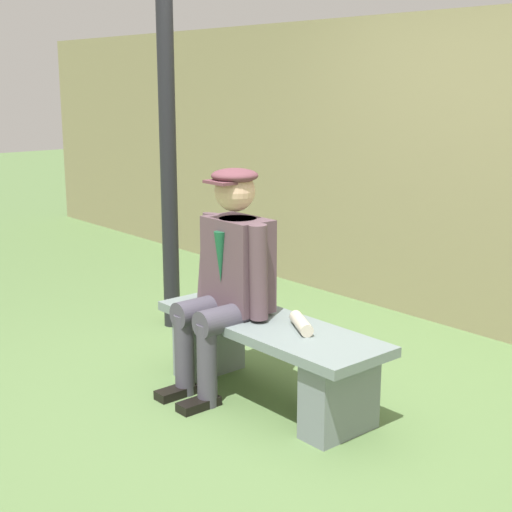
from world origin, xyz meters
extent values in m
plane|color=#587743|center=(0.00, 0.00, 0.00)|extent=(30.00, 30.00, 0.00)
cube|color=slate|center=(0.00, 0.00, 0.42)|extent=(1.44, 0.48, 0.05)
cube|color=slate|center=(-0.54, 0.00, 0.20)|extent=(0.19, 0.40, 0.40)
cube|color=slate|center=(0.54, 0.00, 0.20)|extent=(0.19, 0.40, 0.40)
cube|color=#574049|center=(0.26, 0.00, 0.73)|extent=(0.38, 0.24, 0.52)
cylinder|color=#1E2338|center=(0.26, 0.00, 0.96)|extent=(0.21, 0.21, 0.06)
cone|color=#195938|center=(0.26, 0.12, 0.78)|extent=(0.07, 0.07, 0.29)
sphere|color=#DBAD8C|center=(0.26, 0.02, 1.14)|extent=(0.22, 0.22, 0.22)
ellipsoid|color=brown|center=(0.26, 0.02, 1.22)|extent=(0.26, 0.26, 0.08)
cube|color=brown|center=(0.26, 0.12, 1.19)|extent=(0.18, 0.10, 0.02)
cylinder|color=#464350|center=(0.15, 0.15, 0.47)|extent=(0.15, 0.39, 0.15)
cylinder|color=#464350|center=(0.15, 0.30, 0.23)|extent=(0.11, 0.11, 0.47)
cube|color=black|center=(0.15, 0.36, 0.03)|extent=(0.10, 0.24, 0.05)
cylinder|color=#574049|center=(0.04, 0.04, 0.73)|extent=(0.11, 0.12, 0.52)
cylinder|color=#464350|center=(0.36, 0.15, 0.47)|extent=(0.15, 0.39, 0.15)
cylinder|color=#464350|center=(0.36, 0.30, 0.23)|extent=(0.11, 0.11, 0.47)
cube|color=black|center=(0.36, 0.36, 0.03)|extent=(0.10, 0.24, 0.05)
cylinder|color=#574049|center=(0.48, 0.04, 0.73)|extent=(0.11, 0.16, 0.53)
cylinder|color=beige|center=(-0.21, -0.05, 0.48)|extent=(0.26, 0.19, 0.07)
cube|color=#89815A|center=(0.00, -1.95, 1.10)|extent=(12.00, 0.24, 2.19)
cylinder|color=black|center=(1.42, -0.34, 1.22)|extent=(0.11, 0.11, 2.45)
camera|label=1|loc=(-2.91, 2.58, 1.73)|focal=52.86mm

